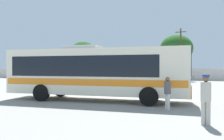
% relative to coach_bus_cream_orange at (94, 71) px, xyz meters
% --- Properties ---
extents(ground_plane, '(300.00, 300.00, 0.00)m').
position_rel_coach_bus_cream_orange_xyz_m(ground_plane, '(1.53, 10.35, -1.85)').
color(ground_plane, gray).
extents(perimeter_wall, '(80.00, 0.30, 1.89)m').
position_rel_coach_bus_cream_orange_xyz_m(perimeter_wall, '(1.53, 25.55, -0.90)').
color(perimeter_wall, beige).
rests_on(perimeter_wall, ground_plane).
extents(coach_bus_cream_orange, '(11.43, 2.92, 3.46)m').
position_rel_coach_bus_cream_orange_xyz_m(coach_bus_cream_orange, '(0.00, 0.00, 0.00)').
color(coach_bus_cream_orange, silver).
rests_on(coach_bus_cream_orange, ground_plane).
extents(attendant_by_bus_door, '(0.46, 0.46, 1.62)m').
position_rel_coach_bus_cream_orange_xyz_m(attendant_by_bus_door, '(4.62, -2.21, -0.94)').
color(attendant_by_bus_door, silver).
rests_on(attendant_by_bus_door, ground_plane).
extents(passenger_waiting_on_apron, '(0.43, 0.43, 1.82)m').
position_rel_coach_bus_cream_orange_xyz_m(passenger_waiting_on_apron, '(6.07, -5.02, -0.81)').
color(passenger_waiting_on_apron, '#B7B2A8').
rests_on(passenger_waiting_on_apron, ground_plane).
extents(parked_car_leftmost_red, '(4.58, 2.29, 1.44)m').
position_rel_coach_bus_cream_orange_xyz_m(parked_car_leftmost_red, '(-7.70, 21.53, -1.08)').
color(parked_car_leftmost_red, red).
rests_on(parked_car_leftmost_red, ground_plane).
extents(parked_car_second_dark_blue, '(4.28, 2.06, 1.49)m').
position_rel_coach_bus_cream_orange_xyz_m(parked_car_second_dark_blue, '(-1.19, 21.12, -1.06)').
color(parked_car_second_dark_blue, navy).
rests_on(parked_car_second_dark_blue, ground_plane).
extents(parked_car_third_grey, '(4.27, 2.08, 1.51)m').
position_rel_coach_bus_cream_orange_xyz_m(parked_car_third_grey, '(5.33, 21.56, -1.05)').
color(parked_car_third_grey, slate).
rests_on(parked_car_third_grey, ground_plane).
extents(utility_pole_near, '(1.80, 0.40, 8.60)m').
position_rel_coach_bus_cream_orange_xyz_m(utility_pole_near, '(5.72, 27.41, 2.63)').
color(utility_pole_near, '#4C3823').
rests_on(utility_pole_near, ground_plane).
extents(roadside_tree_left, '(5.61, 5.61, 7.41)m').
position_rel_coach_bus_cream_orange_xyz_m(roadside_tree_left, '(-13.60, 31.88, 3.17)').
color(roadside_tree_left, brown).
rests_on(roadside_tree_left, ground_plane).
extents(roadside_tree_midleft, '(3.90, 3.90, 5.84)m').
position_rel_coach_bus_cream_orange_xyz_m(roadside_tree_midleft, '(-1.84, 28.50, 2.32)').
color(roadside_tree_midleft, brown).
rests_on(roadside_tree_midleft, ground_plane).
extents(roadside_tree_midright, '(5.91, 5.91, 8.01)m').
position_rel_coach_bus_cream_orange_xyz_m(roadside_tree_midright, '(5.03, 30.81, 3.65)').
color(roadside_tree_midright, brown).
rests_on(roadside_tree_midright, ground_plane).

